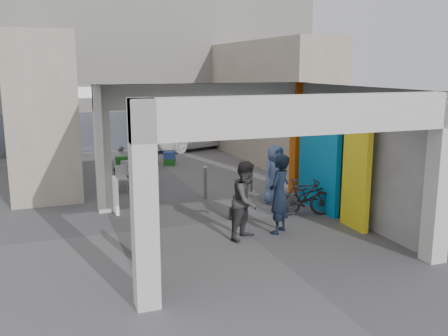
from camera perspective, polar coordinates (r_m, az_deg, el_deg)
name	(u,v)px	position (r m, az deg, el deg)	size (l,w,h in m)	color
ground	(231,220)	(13.19, 0.78, -6.01)	(90.00, 90.00, 0.00)	#56565B
arcade_canopy	(264,137)	(12.14, 4.56, 3.56)	(6.40, 6.45, 6.40)	beige
far_building	(134,66)	(26.15, -10.21, 11.40)	(18.00, 4.08, 8.00)	silver
plaza_bldg_left	(42,108)	(19.34, -20.05, 6.47)	(2.00, 9.00, 5.00)	#B4A895
plaza_bldg_right	(269,102)	(21.29, 5.12, 7.52)	(2.00, 9.00, 5.00)	#B4A895
bollard_left	(150,187)	(14.87, -8.48, -2.19)	(0.09, 0.09, 0.96)	gray
bollard_center	(205,183)	(15.22, -2.15, -1.72)	(0.09, 0.09, 0.98)	gray
bollard_right	(251,182)	(15.60, 3.14, -1.59)	(0.09, 0.09, 0.88)	gray
advert_board_near	(141,241)	(10.38, -9.42, -8.19)	(0.11, 0.55, 1.00)	white
advert_board_far	(116,195)	(14.03, -12.29, -3.06)	(0.12, 0.55, 1.00)	white
cafe_set	(134,179)	(16.88, -10.27, -1.23)	(1.41, 1.13, 0.85)	#B2B2B8
produce_stand	(129,168)	(18.80, -10.81, 0.00)	(1.08, 0.59, 0.71)	black
crate_stack	(169,158)	(20.51, -6.25, 1.09)	(0.55, 0.49, 0.56)	#185418
border_collie	(236,209)	(13.21, 1.33, -4.74)	(0.26, 0.50, 0.70)	black
man_with_dog	(279,194)	(12.07, 6.32, -2.99)	(0.70, 0.46, 1.93)	black
man_back_turned	(247,200)	(11.63, 2.63, -3.70)	(0.90, 0.70, 1.85)	#363638
man_elderly	(275,174)	(14.64, 5.84, -0.73)	(0.86, 0.56, 1.76)	#5771AA
man_crates	(153,142)	(20.91, -8.10, 2.90)	(1.03, 0.43, 1.76)	black
bicycle_front	(311,196)	(13.90, 9.90, -3.16)	(0.66, 1.88, 0.99)	black
bicycle_rear	(303,197)	(13.64, 9.03, -3.34)	(0.48, 1.70, 1.02)	black
white_van	(192,133)	(24.43, -3.70, 3.97)	(1.81, 4.51, 1.54)	white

